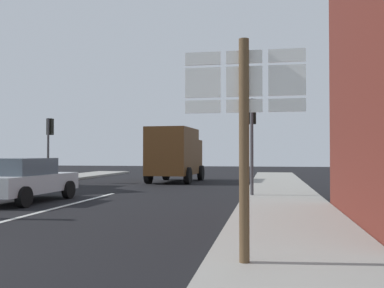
{
  "coord_description": "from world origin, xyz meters",
  "views": [
    {
      "loc": [
        6.22,
        -4.54,
        1.62
      ],
      "look_at": [
        3.27,
        11.9,
        2.0
      ],
      "focal_mm": 40.11,
      "sensor_mm": 36.0,
      "label": 1
    }
  ],
  "objects": [
    {
      "name": "route_sign_post",
      "position": [
        5.89,
        1.38,
        2.0
      ],
      "size": [
        1.66,
        0.14,
        3.2
      ],
      "color": "brown",
      "rests_on": "ground"
    },
    {
      "name": "sedan_far",
      "position": [
        -1.84,
        8.55,
        0.76
      ],
      "size": [
        2.1,
        4.26,
        1.47
      ],
      "color": "#B7BABF",
      "rests_on": "ground"
    },
    {
      "name": "traffic_light_far_left",
      "position": [
        -5.62,
        17.18,
        2.63
      ],
      "size": [
        0.3,
        0.49,
        3.55
      ],
      "color": "#47474C",
      "rests_on": "ground"
    },
    {
      "name": "sidewalk_right",
      "position": [
        6.67,
        8.0,
        0.07
      ],
      "size": [
        2.71,
        44.0,
        0.14
      ],
      "primitive_type": "cube",
      "color": "gray",
      "rests_on": "ground"
    },
    {
      "name": "ground_plane",
      "position": [
        0.0,
        10.0,
        0.0
      ],
      "size": [
        80.0,
        80.0,
        0.0
      ],
      "primitive_type": "plane",
      "color": "black"
    },
    {
      "name": "delivery_truck",
      "position": [
        0.96,
        19.36,
        1.65
      ],
      "size": [
        2.68,
        5.1,
        3.05
      ],
      "color": "#4C2D14",
      "rests_on": "ground"
    },
    {
      "name": "lane_centre_stripe",
      "position": [
        0.0,
        6.0,
        0.01
      ],
      "size": [
        0.16,
        12.0,
        0.01
      ],
      "primitive_type": "cube",
      "color": "silver",
      "rests_on": "ground"
    },
    {
      "name": "traffic_light_near_right",
      "position": [
        5.62,
        11.11,
        2.66
      ],
      "size": [
        0.3,
        0.49,
        3.6
      ],
      "color": "#47474C",
      "rests_on": "ground"
    }
  ]
}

